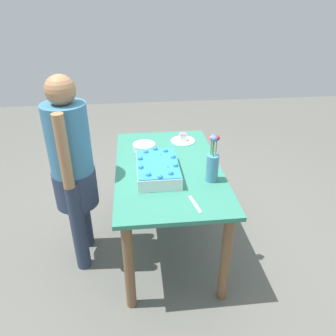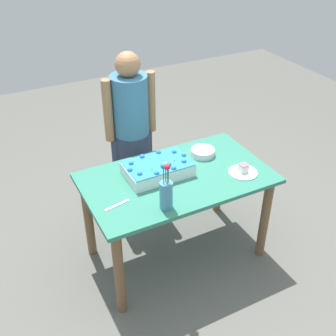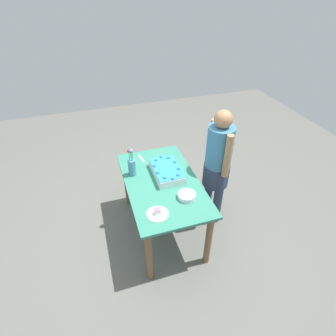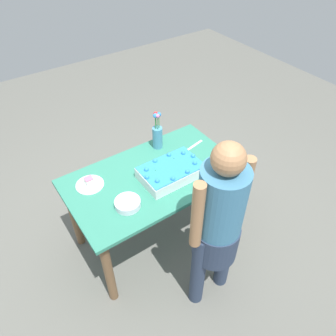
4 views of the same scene
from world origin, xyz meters
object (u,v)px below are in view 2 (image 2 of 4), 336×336
Objects in this scene: flower_vase at (166,192)px; fruit_bowl at (203,152)px; sheet_cake at (158,168)px; person_standing at (131,127)px; cake_knife at (117,205)px; serving_plate_with_slice at (243,171)px.

flower_vase is 1.85× the size of fruit_bowl.
sheet_cake reaches higher than fruit_bowl.
sheet_cake is 0.61m from person_standing.
sheet_cake is 0.40m from flower_vase.
person_standing is at bearing 49.68° from cake_knife.
sheet_cake is 0.32× the size of person_standing.
serving_plate_with_slice is (-0.57, 0.27, -0.03)m from sheet_cake.
flower_vase is (0.12, 0.37, 0.08)m from sheet_cake.
fruit_bowl is (-0.83, -0.28, 0.02)m from cake_knife.
sheet_cake is 0.45m from cake_knife.
sheet_cake is at bearing -4.89° from person_standing.
person_standing is at bearing -100.02° from flower_vase.
fruit_bowl is at bearing 35.57° from person_standing.
person_standing is (0.51, -0.88, 0.07)m from serving_plate_with_slice.
flower_vase reaches higher than cake_knife.
serving_plate_with_slice is at bearing 30.28° from person_standing.
flower_vase is (-0.28, 0.17, 0.13)m from cake_knife.
sheet_cake is at bearing -25.49° from serving_plate_with_slice.
cake_knife is 0.88m from fruit_bowl.
serving_plate_with_slice reaches higher than cake_knife.
serving_plate_with_slice is 0.37m from fruit_bowl.
person_standing reaches higher than flower_vase.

